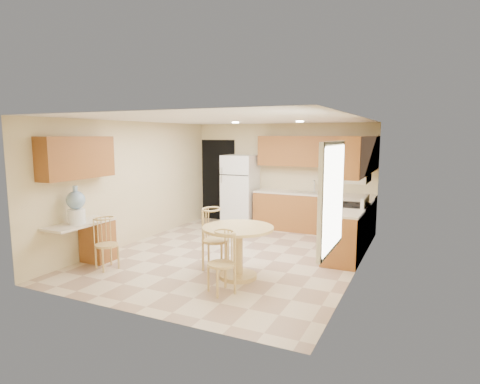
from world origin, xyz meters
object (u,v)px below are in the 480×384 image
at_px(stove, 349,227).
at_px(dining_table, 238,244).
at_px(refrigerator, 240,190).
at_px(chair_table_b, 219,258).
at_px(chair_desk, 103,239).
at_px(water_crock, 76,206).
at_px(chair_table_a, 212,234).

xyz_separation_m(stove, dining_table, (-1.31, -2.21, 0.07)).
xyz_separation_m(refrigerator, dining_table, (1.57, -3.43, -0.33)).
bearing_deg(refrigerator, chair_table_b, -68.76).
bearing_deg(chair_desk, water_crock, -57.34).
xyz_separation_m(chair_desk, water_crock, (-0.45, -0.09, 0.53)).
bearing_deg(chair_table_b, chair_table_a, -21.97).
height_order(refrigerator, stove, refrigerator).
height_order(chair_table_a, water_crock, water_crock).
bearing_deg(chair_table_b, stove, -79.07).
xyz_separation_m(refrigerator, water_crock, (-1.05, -4.16, 0.18)).
xyz_separation_m(chair_table_b, water_crock, (-2.67, 0.01, 0.52)).
bearing_deg(chair_table_a, refrigerator, -175.30).
xyz_separation_m(dining_table, chair_table_b, (0.05, -0.73, 0.00)).
relative_size(stove, water_crock, 1.73).
relative_size(chair_desk, water_crock, 1.36).
height_order(chair_table_b, water_crock, water_crock).
distance_m(refrigerator, chair_table_a, 3.45).
distance_m(chair_table_a, chair_desk, 1.80).
bearing_deg(chair_table_a, water_crock, -79.68).
distance_m(refrigerator, chair_desk, 4.12).
bearing_deg(chair_table_b, dining_table, -52.12).
height_order(dining_table, chair_desk, chair_desk).
relative_size(dining_table, chair_table_b, 1.26).
distance_m(stove, chair_desk, 4.49).
height_order(stove, dining_table, stove).
bearing_deg(chair_desk, chair_table_b, 108.00).
relative_size(refrigerator, dining_table, 1.57).
height_order(chair_table_b, chair_desk, chair_table_b).
bearing_deg(stove, chair_desk, -140.74).
relative_size(refrigerator, chair_table_a, 1.73).
relative_size(dining_table, chair_desk, 1.29).
bearing_deg(chair_table_b, chair_desk, 31.19).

